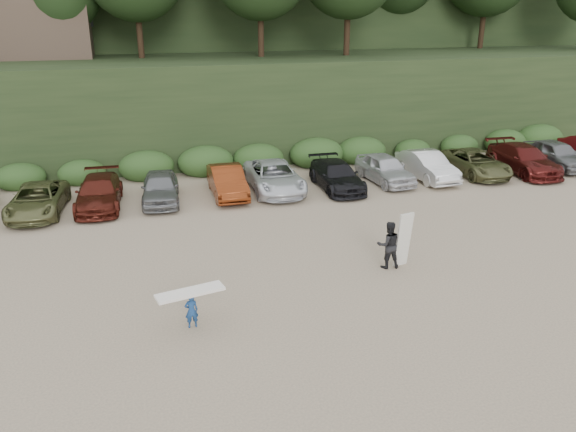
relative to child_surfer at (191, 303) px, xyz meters
name	(u,v)px	position (x,y,z in m)	size (l,w,h in m)	color
ground	(326,277)	(4.98, 2.05, -0.82)	(120.00, 120.00, 0.00)	tan
parked_cars	(322,175)	(8.29, 12.04, -0.08)	(39.71, 6.13, 1.60)	silver
child_surfer	(191,303)	(0.00, 0.00, 0.00)	(2.09, 0.96, 1.21)	navy
adult_surfer	(390,244)	(7.48, 2.19, 0.09)	(1.35, 0.78, 2.11)	black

